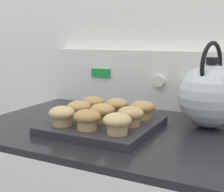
# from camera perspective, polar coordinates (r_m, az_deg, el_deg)

# --- Properties ---
(wall_back) EXTENTS (8.00, 0.05, 2.40)m
(wall_back) POSITION_cam_1_polar(r_m,az_deg,el_deg) (1.24, 6.95, 10.90)
(wall_back) COLOR white
(wall_back) RESTS_ON ground_plane
(control_panel) EXTENTS (0.77, 0.07, 0.22)m
(control_panel) POSITION_cam_1_polar(r_m,az_deg,el_deg) (1.20, 5.97, 3.16)
(control_panel) COLOR white
(control_panel) RESTS_ON stove_range
(muffin_pan) EXTENTS (0.29, 0.29, 0.02)m
(muffin_pan) POSITION_cam_1_polar(r_m,az_deg,el_deg) (0.91, -1.59, -5.40)
(muffin_pan) COLOR #28282D
(muffin_pan) RESTS_ON stove_range
(muffin_r0_c0) EXTENTS (0.07, 0.07, 0.05)m
(muffin_r0_c0) POSITION_cam_1_polar(r_m,az_deg,el_deg) (0.88, -9.14, -3.44)
(muffin_r0_c0) COLOR tan
(muffin_r0_c0) RESTS_ON muffin_pan
(muffin_r0_c1) EXTENTS (0.07, 0.07, 0.05)m
(muffin_r0_c1) POSITION_cam_1_polar(r_m,az_deg,el_deg) (0.83, -4.57, -4.15)
(muffin_r0_c1) COLOR tan
(muffin_r0_c1) RESTS_ON muffin_pan
(muffin_r0_c2) EXTENTS (0.07, 0.07, 0.05)m
(muffin_r0_c2) POSITION_cam_1_polar(r_m,az_deg,el_deg) (0.79, 0.96, -4.88)
(muffin_r0_c2) COLOR tan
(muffin_r0_c2) RESTS_ON muffin_pan
(muffin_r1_c0) EXTENTS (0.07, 0.07, 0.05)m
(muffin_r1_c0) POSITION_cam_1_polar(r_m,az_deg,el_deg) (0.94, -6.07, -2.37)
(muffin_r1_c0) COLOR tan
(muffin_r1_c0) RESTS_ON muffin_pan
(muffin_r1_c1) EXTENTS (0.07, 0.07, 0.05)m
(muffin_r1_c1) POSITION_cam_1_polar(r_m,az_deg,el_deg) (0.90, -1.77, -2.92)
(muffin_r1_c1) COLOR tan
(muffin_r1_c1) RESTS_ON muffin_pan
(muffin_r1_c2) EXTENTS (0.07, 0.07, 0.05)m
(muffin_r1_c2) POSITION_cam_1_polar(r_m,az_deg,el_deg) (0.86, 3.43, -3.54)
(muffin_r1_c2) COLOR #A37A4C
(muffin_r1_c2) RESTS_ON muffin_pan
(muffin_r2_c0) EXTENTS (0.07, 0.07, 0.05)m
(muffin_r2_c0) POSITION_cam_1_polar(r_m,az_deg,el_deg) (1.01, -3.46, -1.44)
(muffin_r2_c0) COLOR olive
(muffin_r2_c0) RESTS_ON muffin_pan
(muffin_r2_c1) EXTENTS (0.07, 0.07, 0.05)m
(muffin_r2_c1) POSITION_cam_1_polar(r_m,az_deg,el_deg) (0.98, 0.86, -1.85)
(muffin_r2_c1) COLOR tan
(muffin_r2_c1) RESTS_ON muffin_pan
(muffin_r2_c2) EXTENTS (0.07, 0.07, 0.05)m
(muffin_r2_c2) POSITION_cam_1_polar(r_m,az_deg,el_deg) (0.94, 5.62, -2.37)
(muffin_r2_c2) COLOR tan
(muffin_r2_c2) RESTS_ON muffin_pan
(tea_kettle) EXTENTS (0.19, 0.22, 0.25)m
(tea_kettle) POSITION_cam_1_polar(r_m,az_deg,el_deg) (0.96, 17.49, 0.21)
(tea_kettle) COLOR silver
(tea_kettle) RESTS_ON stove_range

